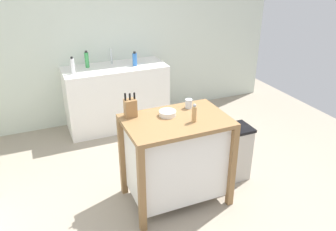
{
  "coord_description": "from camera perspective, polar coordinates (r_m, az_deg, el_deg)",
  "views": [
    {
      "loc": [
        -1.11,
        -2.41,
        2.31
      ],
      "look_at": [
        0.09,
        0.38,
        0.86
      ],
      "focal_mm": 36.54,
      "sensor_mm": 36.0,
      "label": 1
    }
  ],
  "objects": [
    {
      "name": "wall_back",
      "position": [
        5.03,
        -10.3,
        13.48
      ],
      "size": [
        5.29,
        0.1,
        2.6
      ],
      "primitive_type": "cube",
      "color": "silver",
      "rests_on": "ground"
    },
    {
      "name": "drinking_cup",
      "position": [
        3.4,
        3.48,
        1.99
      ],
      "size": [
        0.07,
        0.07,
        0.09
      ],
      "color": "silver",
      "rests_on": "kitchen_island"
    },
    {
      "name": "trash_bin",
      "position": [
        3.86,
        10.76,
        -6.13
      ],
      "size": [
        0.36,
        0.28,
        0.63
      ],
      "color": "#B7B2A8",
      "rests_on": "ground"
    },
    {
      "name": "bottle_spray_cleaner",
      "position": [
        4.6,
        -15.62,
        8.0
      ],
      "size": [
        0.05,
        0.05,
        0.22
      ],
      "color": "white",
      "rests_on": "sink_counter"
    },
    {
      "name": "kitchen_island",
      "position": [
        3.38,
        1.34,
        -6.75
      ],
      "size": [
        0.98,
        0.66,
        0.91
      ],
      "color": "olive",
      "rests_on": "ground"
    },
    {
      "name": "bottle_dish_soap",
      "position": [
        4.81,
        -13.39,
        9.05
      ],
      "size": [
        0.06,
        0.06,
        0.23
      ],
      "color": "green",
      "rests_on": "sink_counter"
    },
    {
      "name": "sink_counter",
      "position": [
        4.95,
        -8.53,
        3.13
      ],
      "size": [
        1.41,
        0.6,
        0.9
      ],
      "color": "white",
      "rests_on": "ground"
    },
    {
      "name": "sink_faucet",
      "position": [
        4.9,
        -9.4,
        9.74
      ],
      "size": [
        0.02,
        0.02,
        0.22
      ],
      "color": "#B7BCC1",
      "rests_on": "sink_counter"
    },
    {
      "name": "bottle_hand_soap",
      "position": [
        4.79,
        -5.57,
        9.34
      ],
      "size": [
        0.06,
        0.06,
        0.2
      ],
      "color": "blue",
      "rests_on": "sink_counter"
    },
    {
      "name": "pepper_grinder",
      "position": [
        3.11,
        4.4,
        0.37
      ],
      "size": [
        0.04,
        0.04,
        0.18
      ],
      "color": "tan",
      "rests_on": "kitchen_island"
    },
    {
      "name": "ground_plane",
      "position": [
        3.52,
        1.11,
        -15.58
      ],
      "size": [
        6.29,
        6.29,
        0.0
      ],
      "primitive_type": "plane",
      "color": "gray",
      "rests_on": "ground"
    },
    {
      "name": "knife_block",
      "position": [
        3.22,
        -6.29,
        1.32
      ],
      "size": [
        0.11,
        0.09,
        0.24
      ],
      "color": "#9E7042",
      "rests_on": "kitchen_island"
    },
    {
      "name": "bowl_ceramic_wide",
      "position": [
        3.24,
        -0.08,
        0.4
      ],
      "size": [
        0.16,
        0.16,
        0.05
      ],
      "color": "silver",
      "rests_on": "kitchen_island"
    }
  ]
}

